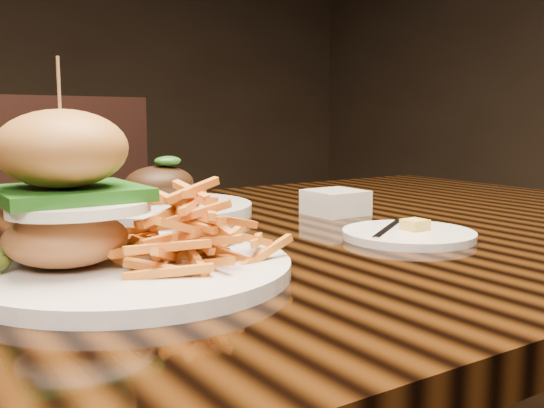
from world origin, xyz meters
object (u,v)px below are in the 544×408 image
far_dish (160,204)px  chair_far (103,256)px  burger_plate (121,222)px  dining_table (217,296)px

far_dish → chair_far: (0.14, 0.68, -0.23)m
burger_plate → chair_far: bearing=84.2°
burger_plate → far_dish: size_ratio=1.10×
dining_table → far_dish: (0.01, 0.20, 0.09)m
chair_far → burger_plate: bearing=-123.8°
dining_table → burger_plate: size_ratio=5.12×
burger_plate → far_dish: 0.38m
burger_plate → chair_far: 1.09m
dining_table → burger_plate: bearing=-144.2°
burger_plate → dining_table: bearing=47.6°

